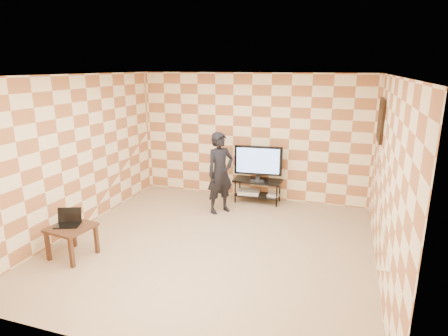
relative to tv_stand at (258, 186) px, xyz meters
The scene contains 14 objects.
floor 2.23m from the tv_stand, 96.19° to the right, with size 5.00×5.00×0.00m, color tan.
wall_back 1.06m from the tv_stand, 127.37° to the left, with size 5.00×0.02×2.70m, color #FEEABB.
wall_front 4.80m from the tv_stand, 92.90° to the right, with size 5.00×0.02×2.70m, color #FEEABB.
wall_left 3.64m from the tv_stand, 141.35° to the right, with size 0.02×5.00×2.70m, color #FEEABB.
wall_right 3.30m from the tv_stand, 44.05° to the right, with size 0.02×5.00×2.70m, color #FEEABB.
ceiling 3.21m from the tv_stand, 96.19° to the right, with size 5.00×5.00×0.02m, color white.
wall_art 2.81m from the tv_stand, 15.97° to the right, with size 0.04×0.72×0.72m.
tv_stand is the anchor object (origin of this frame).
tv 0.54m from the tv_stand, 94.97° to the right, with size 1.00×0.21×0.73m.
dvd_player 0.24m from the tv_stand, behind, with size 0.45×0.32×0.07m, color #BDBEC0.
game_console 0.38m from the tv_stand, ahead, with size 0.23×0.16×0.05m, color silver.
side_table 3.85m from the tv_stand, 123.69° to the right, with size 0.66×0.66×0.50m.
laptop 3.86m from the tv_stand, 125.05° to the right, with size 0.43×0.39×0.24m.
person 1.06m from the tv_stand, 127.16° to the right, with size 0.59×0.39×1.61m, color black.
Camera 1 is at (1.90, -5.24, 2.83)m, focal length 30.00 mm.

